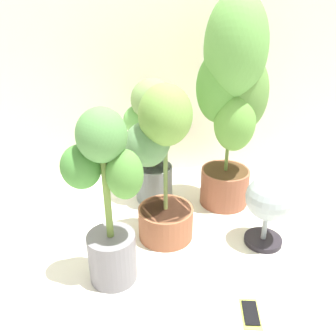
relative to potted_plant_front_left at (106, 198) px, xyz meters
name	(u,v)px	position (x,y,z in m)	size (l,w,h in m)	color
ground_plane	(169,251)	(0.25, 0.14, -0.39)	(8.00, 8.00, 0.00)	silver
mylar_back_wall	(151,9)	(0.25, 1.00, 0.61)	(3.20, 0.01, 2.00)	silver
potted_plant_front_left	(106,198)	(0.00, 0.00, 0.00)	(0.33, 0.25, 0.75)	slate
potted_plant_center	(162,162)	(0.24, 0.26, 0.01)	(0.37, 0.33, 0.76)	#9B593B
potted_plant_back_center	(153,135)	(0.23, 0.61, 0.01)	(0.37, 0.31, 0.70)	slate
potted_plant_back_right	(233,92)	(0.62, 0.53, 0.25)	(0.39, 0.38, 1.11)	#94543B
cell_phone	(251,313)	(0.52, -0.26, -0.39)	(0.09, 0.15, 0.01)	#C7D34D
floor_fan	(269,201)	(0.71, 0.15, -0.16)	(0.30, 0.30, 0.36)	black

